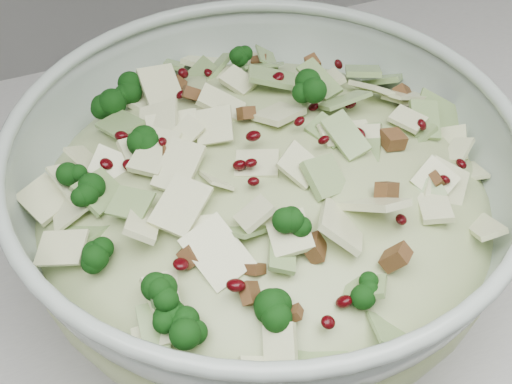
% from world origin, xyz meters
% --- Properties ---
extents(mixing_bowl, '(0.43, 0.43, 0.16)m').
position_xyz_m(mixing_bowl, '(0.49, 1.60, 0.98)').
color(mixing_bowl, '#A5B5AA').
rests_on(mixing_bowl, counter).
extents(salad, '(0.43, 0.43, 0.16)m').
position_xyz_m(salad, '(0.49, 1.60, 1.01)').
color(salad, '#B7C788').
rests_on(salad, mixing_bowl).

